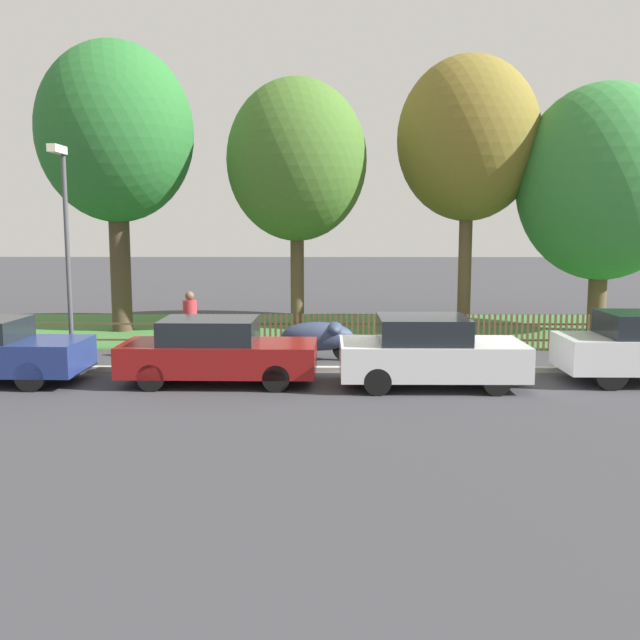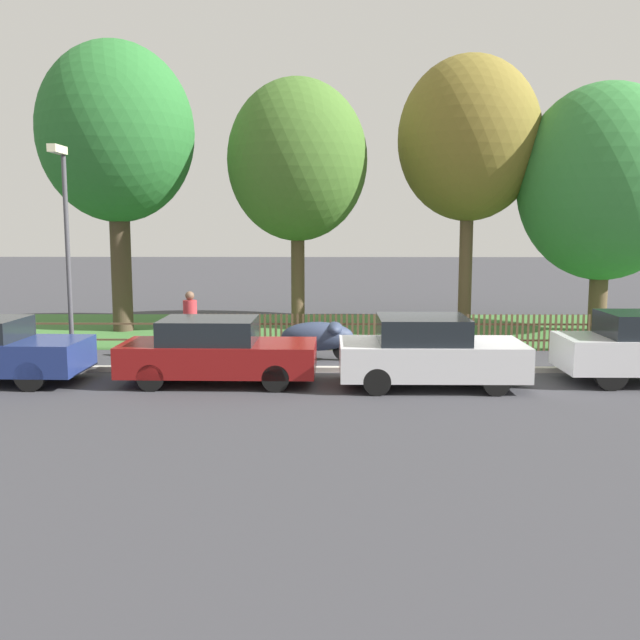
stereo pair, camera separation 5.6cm
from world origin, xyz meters
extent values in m
plane|color=#38383D|center=(0.00, 0.00, 0.00)|extent=(120.00, 120.00, 0.00)
cube|color=#B2ADA3|center=(0.00, 0.10, 0.06)|extent=(34.95, 0.20, 0.12)
cube|color=#3D7033|center=(0.00, 6.86, 0.01)|extent=(34.95, 7.76, 0.01)
cube|color=brown|center=(0.00, 3.01, 0.28)|extent=(34.95, 0.03, 0.05)
cube|color=brown|center=(0.00, 3.01, 0.72)|extent=(34.95, 0.03, 0.05)
cube|color=brown|center=(-5.92, 2.98, 0.50)|extent=(0.06, 0.03, 1.01)
cube|color=brown|center=(-5.77, 2.98, 0.50)|extent=(0.06, 0.03, 1.01)
cube|color=brown|center=(-5.62, 2.98, 0.50)|extent=(0.06, 0.03, 1.01)
cube|color=brown|center=(-5.47, 2.98, 0.50)|extent=(0.06, 0.03, 1.01)
cube|color=brown|center=(-5.32, 2.98, 0.50)|extent=(0.06, 0.03, 1.01)
cube|color=brown|center=(-5.17, 2.98, 0.50)|extent=(0.06, 0.03, 1.01)
cube|color=brown|center=(-5.02, 2.98, 0.50)|extent=(0.06, 0.03, 1.01)
cube|color=brown|center=(-4.87, 2.98, 0.50)|extent=(0.06, 0.03, 1.01)
cube|color=brown|center=(-4.72, 2.98, 0.50)|extent=(0.06, 0.03, 1.01)
cube|color=brown|center=(-4.57, 2.98, 0.50)|extent=(0.06, 0.03, 1.01)
cube|color=brown|center=(-4.42, 2.98, 0.50)|extent=(0.06, 0.03, 1.01)
cube|color=brown|center=(-4.27, 2.98, 0.50)|extent=(0.06, 0.03, 1.01)
cube|color=brown|center=(-4.12, 2.98, 0.50)|extent=(0.06, 0.03, 1.01)
cube|color=brown|center=(-3.97, 2.98, 0.50)|extent=(0.06, 0.03, 1.01)
cube|color=brown|center=(-3.82, 2.98, 0.50)|extent=(0.06, 0.03, 1.01)
cube|color=brown|center=(-3.67, 2.98, 0.50)|extent=(0.06, 0.03, 1.01)
cube|color=brown|center=(-3.52, 2.98, 0.50)|extent=(0.06, 0.03, 1.01)
cube|color=brown|center=(-3.37, 2.98, 0.50)|extent=(0.06, 0.03, 1.01)
cube|color=brown|center=(-3.22, 2.98, 0.50)|extent=(0.06, 0.03, 1.01)
cube|color=brown|center=(-3.07, 2.98, 0.50)|extent=(0.06, 0.03, 1.01)
cube|color=brown|center=(-2.92, 2.98, 0.50)|extent=(0.06, 0.03, 1.01)
cube|color=brown|center=(-2.77, 2.98, 0.50)|extent=(0.06, 0.03, 1.01)
cube|color=brown|center=(-2.62, 2.98, 0.50)|extent=(0.06, 0.03, 1.01)
cube|color=brown|center=(-2.47, 2.98, 0.50)|extent=(0.06, 0.03, 1.01)
cube|color=brown|center=(-2.32, 2.98, 0.50)|extent=(0.06, 0.03, 1.01)
cube|color=brown|center=(-2.17, 2.98, 0.50)|extent=(0.06, 0.03, 1.01)
cube|color=brown|center=(-2.02, 2.98, 0.50)|extent=(0.06, 0.03, 1.01)
cube|color=brown|center=(-1.87, 2.98, 0.50)|extent=(0.06, 0.03, 1.01)
cube|color=brown|center=(-1.72, 2.98, 0.50)|extent=(0.06, 0.03, 1.01)
cube|color=brown|center=(-1.57, 2.98, 0.50)|extent=(0.06, 0.03, 1.01)
cube|color=brown|center=(-1.42, 2.98, 0.50)|extent=(0.06, 0.03, 1.01)
cube|color=brown|center=(-1.27, 2.98, 0.50)|extent=(0.06, 0.03, 1.01)
cube|color=brown|center=(-1.12, 2.98, 0.50)|extent=(0.06, 0.03, 1.01)
cube|color=brown|center=(-0.97, 2.98, 0.50)|extent=(0.06, 0.03, 1.01)
cube|color=brown|center=(-0.82, 2.98, 0.50)|extent=(0.06, 0.03, 1.01)
cube|color=brown|center=(-0.67, 2.98, 0.50)|extent=(0.06, 0.03, 1.01)
cube|color=brown|center=(-0.52, 2.98, 0.50)|extent=(0.06, 0.03, 1.01)
cube|color=brown|center=(-0.37, 2.98, 0.50)|extent=(0.06, 0.03, 1.01)
cube|color=brown|center=(-0.22, 2.98, 0.50)|extent=(0.06, 0.03, 1.01)
cube|color=brown|center=(-0.07, 2.98, 0.50)|extent=(0.06, 0.03, 1.01)
cube|color=brown|center=(0.07, 2.98, 0.50)|extent=(0.06, 0.03, 1.01)
cube|color=brown|center=(0.22, 2.98, 0.50)|extent=(0.06, 0.03, 1.01)
cube|color=brown|center=(0.37, 2.98, 0.50)|extent=(0.06, 0.03, 1.01)
cube|color=brown|center=(0.52, 2.98, 0.50)|extent=(0.06, 0.03, 1.01)
cube|color=brown|center=(0.67, 2.98, 0.50)|extent=(0.06, 0.03, 1.01)
cube|color=brown|center=(0.82, 2.98, 0.50)|extent=(0.06, 0.03, 1.01)
cube|color=brown|center=(0.97, 2.98, 0.50)|extent=(0.06, 0.03, 1.01)
cube|color=brown|center=(1.12, 2.98, 0.50)|extent=(0.06, 0.03, 1.01)
cube|color=brown|center=(1.27, 2.98, 0.50)|extent=(0.06, 0.03, 1.01)
cube|color=brown|center=(1.42, 2.98, 0.50)|extent=(0.06, 0.03, 1.01)
cube|color=brown|center=(1.57, 2.98, 0.50)|extent=(0.06, 0.03, 1.01)
cube|color=brown|center=(1.72, 2.98, 0.50)|extent=(0.06, 0.03, 1.01)
cube|color=brown|center=(1.87, 2.98, 0.50)|extent=(0.06, 0.03, 1.01)
cube|color=brown|center=(2.02, 2.98, 0.50)|extent=(0.06, 0.03, 1.01)
cube|color=brown|center=(2.17, 2.98, 0.50)|extent=(0.06, 0.03, 1.01)
cube|color=brown|center=(2.32, 2.98, 0.50)|extent=(0.06, 0.03, 1.01)
cube|color=brown|center=(2.47, 2.98, 0.50)|extent=(0.06, 0.03, 1.01)
cube|color=brown|center=(2.62, 2.98, 0.50)|extent=(0.06, 0.03, 1.01)
cube|color=brown|center=(2.77, 2.98, 0.50)|extent=(0.06, 0.03, 1.01)
cube|color=brown|center=(2.92, 2.98, 0.50)|extent=(0.06, 0.03, 1.01)
cube|color=brown|center=(3.07, 2.98, 0.50)|extent=(0.06, 0.03, 1.01)
cube|color=brown|center=(3.22, 2.98, 0.50)|extent=(0.06, 0.03, 1.01)
cube|color=brown|center=(3.37, 2.98, 0.50)|extent=(0.06, 0.03, 1.01)
cube|color=brown|center=(3.52, 2.98, 0.50)|extent=(0.06, 0.03, 1.01)
cube|color=brown|center=(3.67, 2.98, 0.50)|extent=(0.06, 0.03, 1.01)
cube|color=brown|center=(3.82, 2.98, 0.50)|extent=(0.06, 0.03, 1.01)
cube|color=brown|center=(3.97, 2.98, 0.50)|extent=(0.06, 0.03, 1.01)
cube|color=brown|center=(4.12, 2.98, 0.50)|extent=(0.06, 0.03, 1.01)
cube|color=brown|center=(4.27, 2.98, 0.50)|extent=(0.06, 0.03, 1.01)
cube|color=brown|center=(4.42, 2.98, 0.50)|extent=(0.06, 0.03, 1.01)
cube|color=brown|center=(4.57, 2.98, 0.50)|extent=(0.06, 0.03, 1.01)
cube|color=brown|center=(4.72, 2.98, 0.50)|extent=(0.06, 0.03, 1.01)
cube|color=brown|center=(4.87, 2.98, 0.50)|extent=(0.06, 0.03, 1.01)
cube|color=brown|center=(5.02, 2.98, 0.50)|extent=(0.06, 0.03, 1.01)
cube|color=brown|center=(5.17, 2.98, 0.50)|extent=(0.06, 0.03, 1.01)
cube|color=brown|center=(5.32, 2.98, 0.50)|extent=(0.06, 0.03, 1.01)
cube|color=brown|center=(5.47, 2.98, 0.50)|extent=(0.06, 0.03, 1.01)
cube|color=brown|center=(5.62, 2.98, 0.50)|extent=(0.06, 0.03, 1.01)
cube|color=brown|center=(5.77, 2.98, 0.50)|extent=(0.06, 0.03, 1.01)
cube|color=brown|center=(5.92, 2.98, 0.50)|extent=(0.06, 0.03, 1.01)
cylinder|color=black|center=(-8.05, -0.39, 0.31)|extent=(0.63, 0.16, 0.62)
cylinder|color=black|center=(-8.09, -1.96, 0.31)|extent=(0.63, 0.16, 0.62)
cube|color=maroon|center=(-4.30, -1.15, 0.57)|extent=(4.20, 1.77, 0.66)
cube|color=black|center=(-4.51, -1.15, 1.16)|extent=(2.03, 1.57, 0.52)
cylinder|color=black|center=(-2.99, -0.38, 0.29)|extent=(0.57, 0.15, 0.57)
cylinder|color=black|center=(-3.02, -1.95, 0.29)|extent=(0.57, 0.15, 0.57)
cylinder|color=black|center=(-5.58, -0.35, 0.29)|extent=(0.57, 0.15, 0.57)
cylinder|color=black|center=(-5.61, -1.91, 0.29)|extent=(0.57, 0.15, 0.57)
cube|color=silver|center=(0.26, -1.37, 0.60)|extent=(3.88, 1.86, 0.72)
cube|color=black|center=(0.06, -1.37, 1.23)|extent=(1.86, 1.67, 0.54)
cylinder|color=black|center=(1.46, -0.51, 0.28)|extent=(0.56, 0.14, 0.56)
cylinder|color=black|center=(1.46, -2.23, 0.28)|extent=(0.56, 0.14, 0.56)
cylinder|color=black|center=(-0.95, -0.51, 0.28)|extent=(0.56, 0.14, 0.56)
cylinder|color=black|center=(-0.95, -2.23, 0.28)|extent=(0.56, 0.14, 0.56)
cylinder|color=black|center=(3.96, -0.22, 0.34)|extent=(0.68, 0.14, 0.68)
cylinder|color=black|center=(3.95, -1.74, 0.34)|extent=(0.68, 0.14, 0.68)
cylinder|color=black|center=(-1.52, 1.52, 0.31)|extent=(0.62, 0.11, 0.61)
cylinder|color=black|center=(-2.90, 1.55, 0.31)|extent=(0.62, 0.11, 0.61)
ellipsoid|color=#2D3851|center=(-2.21, 1.54, 0.62)|extent=(1.84, 0.72, 0.74)
ellipsoid|color=#2D3851|center=(-1.78, 1.53, 0.82)|extent=(0.44, 0.86, 0.34)
cylinder|color=#473828|center=(-8.60, 6.55, 2.38)|extent=(0.65, 0.65, 4.76)
ellipsoid|color=#286B2D|center=(-8.60, 6.55, 6.29)|extent=(4.86, 4.86, 5.59)
cylinder|color=brown|center=(-2.94, 7.11, 2.03)|extent=(0.44, 0.44, 4.06)
ellipsoid|color=#426B28|center=(-2.94, 7.11, 5.49)|extent=(4.51, 4.51, 5.19)
cylinder|color=brown|center=(2.67, 7.70, 2.37)|extent=(0.44, 0.44, 4.75)
ellipsoid|color=olive|center=(2.67, 7.70, 6.22)|extent=(4.66, 4.66, 5.36)
cylinder|color=brown|center=(6.79, 6.72, 1.53)|extent=(0.58, 0.58, 3.05)
ellipsoid|color=#337A38|center=(6.79, 6.72, 4.75)|extent=(5.38, 5.38, 6.19)
cylinder|color=#7F6B51|center=(-5.35, 1.64, 0.42)|extent=(0.16, 0.16, 0.85)
cylinder|color=#7F6B51|center=(-5.57, 1.75, 0.42)|extent=(0.16, 0.16, 0.85)
cylinder|color=#B73338|center=(-5.46, 1.69, 1.18)|extent=(0.48, 0.48, 0.67)
sphere|color=brown|center=(-5.46, 1.69, 1.63)|extent=(0.23, 0.23, 0.23)
cylinder|color=#47474C|center=(-8.13, 0.60, 2.52)|extent=(0.11, 0.11, 5.03)
cube|color=beige|center=(-8.13, 0.25, 5.13)|extent=(0.20, 0.76, 0.18)
camera|label=1|loc=(-1.98, -16.29, 3.42)|focal=40.00mm
camera|label=2|loc=(-1.92, -16.29, 3.42)|focal=40.00mm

